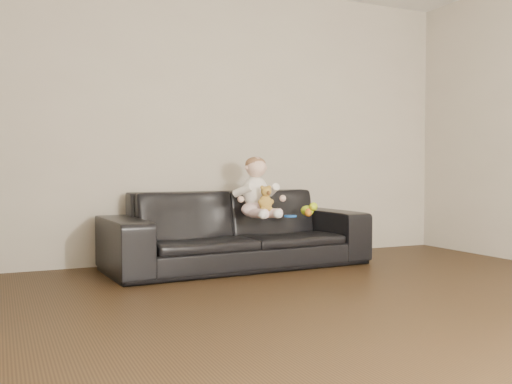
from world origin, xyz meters
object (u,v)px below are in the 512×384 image
teddy_bear (266,199)px  toy_green (307,211)px  toy_rattle (308,213)px  toy_blue_disc (290,216)px  baby (257,191)px  sofa (237,229)px

teddy_bear → toy_green: bearing=4.5°
toy_rattle → toy_blue_disc: (-0.16, 0.03, -0.02)m
baby → toy_blue_disc: baby is taller
toy_rattle → toy_blue_disc: size_ratio=0.57×
teddy_bear → toy_rattle: size_ratio=3.37×
toy_green → toy_blue_disc: size_ratio=1.22×
toy_rattle → baby: bearing=168.9°
teddy_bear → sofa: bearing=102.8°
sofa → teddy_bear: (0.14, -0.28, 0.27)m
baby → toy_green: baby is taller
toy_green → toy_rattle: size_ratio=2.14×
sofa → baby: bearing=-47.1°
sofa → toy_blue_disc: (0.43, -0.18, 0.11)m
baby → teddy_bear: (0.01, -0.16, -0.06)m
toy_rattle → toy_green: bearing=65.9°
toy_rattle → toy_blue_disc: bearing=167.7°
toy_green → baby: bearing=179.7°
toy_blue_disc → baby: bearing=169.5°
sofa → toy_rattle: sofa is taller
toy_green → toy_rattle: bearing=-114.1°
teddy_bear → toy_blue_disc: bearing=6.4°
sofa → toy_green: sofa is taller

